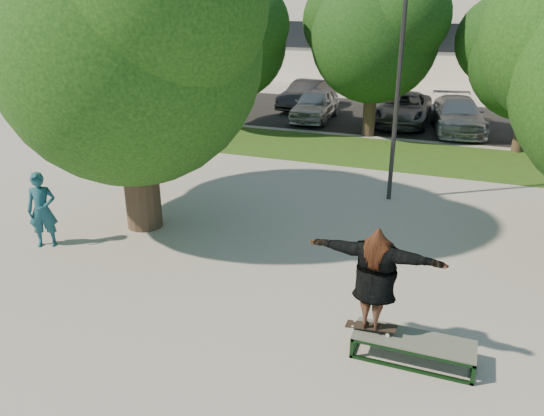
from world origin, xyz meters
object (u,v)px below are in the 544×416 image
at_px(grind_box, 413,349).
at_px(car_dark, 307,95).
at_px(car_grey, 403,109).
at_px(tree_left, 126,34).
at_px(car_silver_b, 457,115).
at_px(car_silver_a, 315,105).
at_px(lamppost, 399,83).
at_px(bystander, 42,210).

height_order(grind_box, car_dark, car_dark).
bearing_deg(car_grey, tree_left, -109.15).
xyz_separation_m(car_grey, car_silver_b, (2.29, -0.59, 0.01)).
bearing_deg(car_grey, car_silver_a, -172.69).
bearing_deg(car_silver_b, car_grey, 154.29).
xyz_separation_m(grind_box, car_silver_b, (-0.25, 16.03, 0.49)).
distance_m(tree_left, car_grey, 14.74).
xyz_separation_m(grind_box, car_dark, (-7.50, 18.42, 0.50)).
height_order(grind_box, car_grey, car_grey).
relative_size(tree_left, lamppost, 1.16).
bearing_deg(lamppost, car_dark, 117.55).
bearing_deg(car_silver_b, car_silver_a, 168.99).
distance_m(tree_left, car_silver_a, 13.53).
bearing_deg(car_dark, car_grey, -12.13).
relative_size(car_dark, car_silver_b, 0.89).
xyz_separation_m(car_silver_a, car_dark, (-1.15, 2.41, -0.01)).
bearing_deg(bystander, lamppost, 11.21).
bearing_deg(lamppost, car_grey, 96.13).
height_order(car_silver_a, car_grey, car_silver_a).
bearing_deg(car_silver_a, car_silver_b, -2.55).
relative_size(tree_left, car_grey, 1.48).
distance_m(car_dark, car_silver_b, 7.64).
bearing_deg(tree_left, car_dark, 92.63).
xyz_separation_m(tree_left, grind_box, (6.79, -3.02, -4.23)).
xyz_separation_m(bystander, car_dark, (0.62, 17.21, -0.16)).
bearing_deg(tree_left, car_silver_a, 88.05).
xyz_separation_m(tree_left, car_dark, (-0.71, 15.41, -3.74)).
xyz_separation_m(lamppost, grind_box, (1.50, -6.92, -2.96)).
height_order(car_dark, car_grey, car_dark).
bearing_deg(lamppost, car_silver_a, 118.09).
xyz_separation_m(car_silver_a, car_grey, (3.81, 0.61, -0.03)).
height_order(tree_left, lamppost, tree_left).
height_order(bystander, car_grey, bystander).
bearing_deg(lamppost, bystander, -139.23).
bearing_deg(car_silver_b, lamppost, -108.98).
xyz_separation_m(tree_left, car_silver_a, (0.44, 12.99, -3.73)).
distance_m(car_silver_a, car_grey, 3.86).
xyz_separation_m(grind_box, car_silver_a, (-6.35, 16.01, 0.50)).
height_order(bystander, car_silver_a, bystander).
bearing_deg(car_silver_a, tree_left, -94.65).
xyz_separation_m(bystander, car_silver_b, (7.87, 14.82, -0.17)).
height_order(car_dark, car_silver_b, car_dark).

